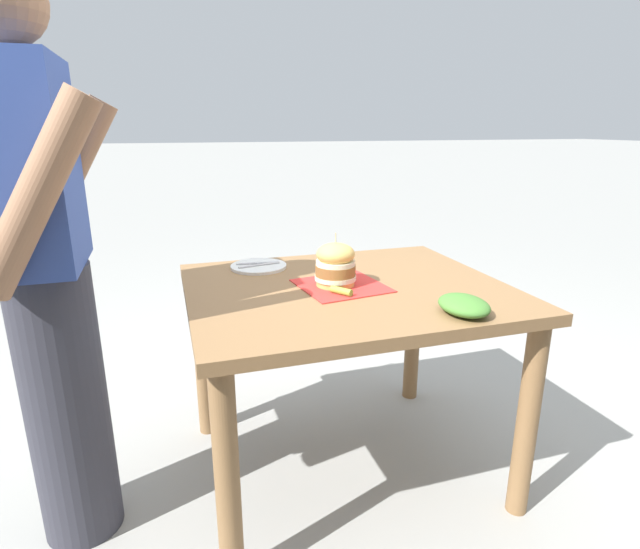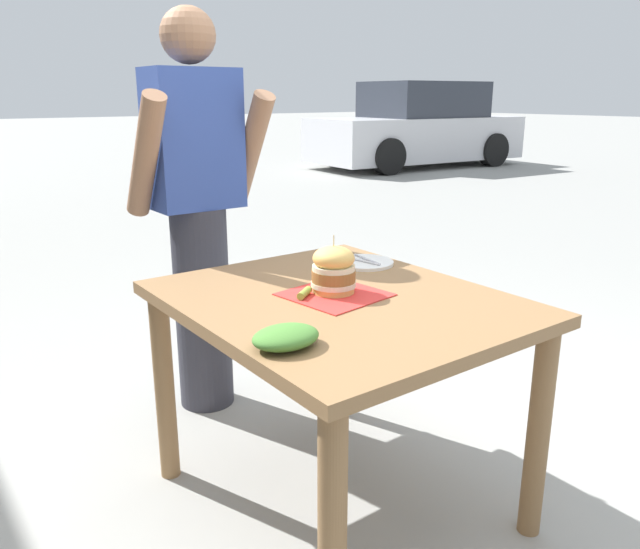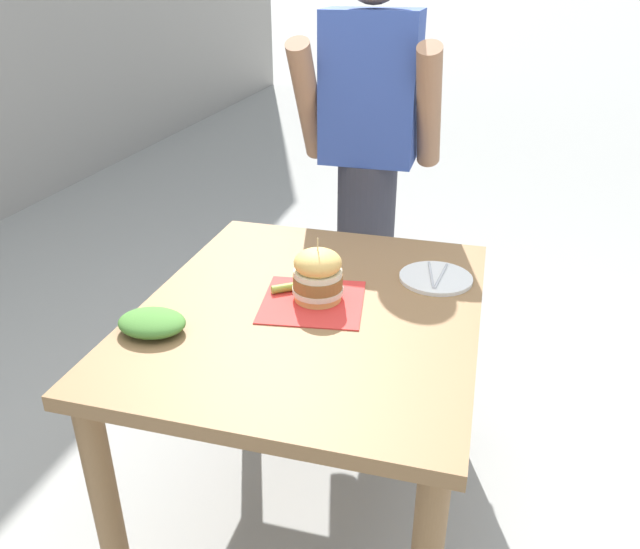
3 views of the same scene
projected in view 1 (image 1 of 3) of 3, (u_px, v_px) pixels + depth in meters
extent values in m
plane|color=#9E9E99|center=(344.00, 465.00, 1.97)|extent=(80.00, 80.00, 0.00)
cube|color=olive|center=(347.00, 291.00, 1.76)|extent=(0.92, 1.10, 0.04)
cylinder|color=olive|center=(527.00, 421.00, 1.64)|extent=(0.07, 0.07, 0.70)
cylinder|color=olive|center=(413.00, 330.00, 2.37)|extent=(0.07, 0.07, 0.70)
cylinder|color=olive|center=(227.00, 482.00, 1.36)|extent=(0.07, 0.07, 0.70)
cylinder|color=olive|center=(203.00, 357.00, 2.09)|extent=(0.07, 0.07, 0.70)
cube|color=red|center=(341.00, 286.00, 1.75)|extent=(0.32, 0.32, 0.00)
cylinder|color=#E5B25B|center=(335.00, 282.00, 1.75)|extent=(0.13, 0.13, 0.02)
cylinder|color=beige|center=(335.00, 277.00, 1.74)|extent=(0.14, 0.14, 0.02)
cylinder|color=brown|center=(335.00, 270.00, 1.73)|extent=(0.14, 0.14, 0.04)
cylinder|color=beige|center=(335.00, 263.00, 1.73)|extent=(0.14, 0.14, 0.02)
ellipsoid|color=#E5B25B|center=(336.00, 254.00, 1.72)|extent=(0.13, 0.13, 0.08)
cylinder|color=#D1B77F|center=(336.00, 241.00, 1.70)|extent=(0.00, 0.00, 0.05)
cylinder|color=#8EA83D|center=(341.00, 291.00, 1.65)|extent=(0.08, 0.06, 0.02)
cylinder|color=white|center=(259.00, 266.00, 1.97)|extent=(0.22, 0.22, 0.01)
cylinder|color=silver|center=(259.00, 265.00, 1.96)|extent=(0.04, 0.17, 0.01)
cylinder|color=silver|center=(258.00, 263.00, 1.98)|extent=(0.03, 0.17, 0.01)
ellipsoid|color=#477F33|center=(464.00, 305.00, 1.49)|extent=(0.18, 0.14, 0.05)
cylinder|color=#33333D|center=(67.00, 406.00, 1.55)|extent=(0.24, 0.24, 0.90)
cube|color=#334C9E|center=(27.00, 166.00, 1.34)|extent=(0.36, 0.22, 0.56)
sphere|color=#9E7051|center=(0.00, 0.00, 1.22)|extent=(0.22, 0.22, 0.22)
cylinder|color=#9E7051|center=(36.00, 195.00, 1.16)|extent=(0.09, 0.34, 0.50)
cylinder|color=#9E7051|center=(69.00, 176.00, 1.58)|extent=(0.09, 0.34, 0.50)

